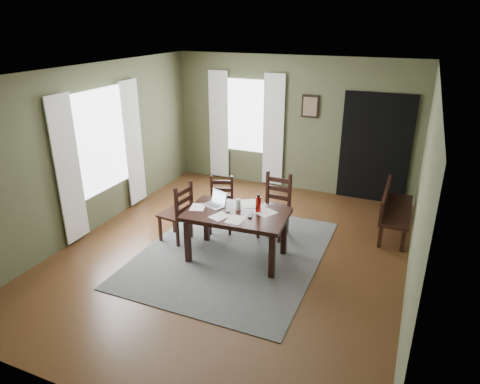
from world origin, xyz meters
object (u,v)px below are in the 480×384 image
at_px(chair_end, 178,213).
at_px(laptop, 216,202).
at_px(bench, 392,207).
at_px(water_bottle, 258,204).
at_px(dining_table, 237,218).
at_px(chair_back_left, 221,205).
at_px(chair_back_right, 275,206).

xyz_separation_m(chair_end, laptop, (0.69, -0.00, 0.31)).
distance_m(bench, water_bottle, 2.42).
relative_size(dining_table, laptop, 4.12).
xyz_separation_m(chair_back_left, bench, (2.64, 1.02, 0.02)).
xyz_separation_m(bench, water_bottle, (-1.76, -1.60, 0.40)).
height_order(chair_end, chair_back_right, chair_back_right).
distance_m(dining_table, chair_end, 1.10).
height_order(chair_end, water_bottle, water_bottle).
height_order(chair_back_left, bench, chair_back_left).
height_order(bench, laptop, laptop).
xyz_separation_m(chair_back_left, laptop, (0.22, -0.62, 0.35)).
distance_m(laptop, water_bottle, 0.66).
xyz_separation_m(laptop, water_bottle, (0.66, 0.04, 0.07)).
bearing_deg(chair_back_left, water_bottle, -53.04).
distance_m(dining_table, laptop, 0.43).
xyz_separation_m(chair_back_left, chair_back_right, (0.88, 0.18, 0.06)).
bearing_deg(water_bottle, bench, 42.28).
distance_m(chair_back_right, water_bottle, 0.84).
bearing_deg(dining_table, chair_back_left, 125.38).
relative_size(chair_back_right, laptop, 2.80).
bearing_deg(chair_back_right, water_bottle, -87.84).
bearing_deg(laptop, water_bottle, 24.38).
relative_size(chair_end, laptop, 2.67).
relative_size(chair_end, chair_back_right, 0.95).
bearing_deg(laptop, dining_table, 3.16).
bearing_deg(chair_end, chair_back_right, 127.99).
bearing_deg(water_bottle, dining_table, -149.06).
bearing_deg(bench, dining_table, 130.96).
xyz_separation_m(chair_back_right, bench, (1.76, 0.84, -0.04)).
height_order(chair_back_left, water_bottle, water_bottle).
bearing_deg(dining_table, water_bottle, 27.32).
bearing_deg(chair_end, bench, 125.19).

